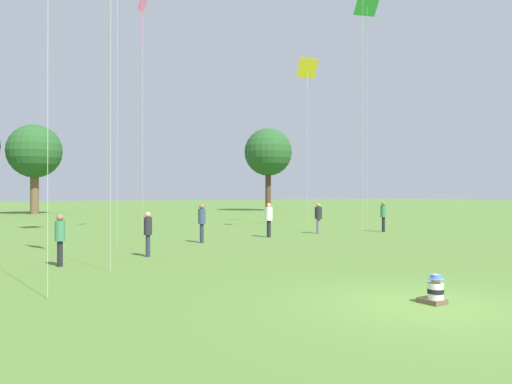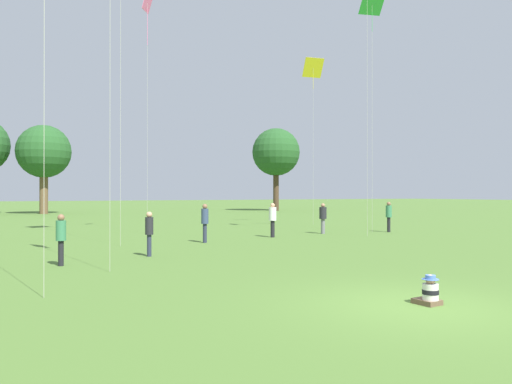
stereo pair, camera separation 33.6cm
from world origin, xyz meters
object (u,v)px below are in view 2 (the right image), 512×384
object	(u,v)px
person_standing_2	(323,216)
person_standing_4	(389,214)
person_standing_7	(273,217)
distant_tree_3	(276,152)
person_standing_5	(61,235)
kite_7	(372,9)
seated_toddler	(429,292)
person_standing_1	(149,229)
distant_tree_1	(44,152)
kite_4	(313,70)
kite_3	(147,12)
person_standing_3	(205,219)

from	to	relation	value
person_standing_2	person_standing_4	world-z (taller)	person_standing_4
person_standing_2	person_standing_7	world-z (taller)	person_standing_7
person_standing_2	distant_tree_3	world-z (taller)	distant_tree_3
person_standing_2	person_standing_5	xyz separation A→B (m)	(-14.08, -6.38, -0.03)
distant_tree_3	person_standing_2	bearing A→B (deg)	-115.52
kite_7	person_standing_4	bearing A→B (deg)	-137.78
seated_toddler	person_standing_2	world-z (taller)	person_standing_2
person_standing_1	distant_tree_3	world-z (taller)	distant_tree_3
person_standing_1	distant_tree_1	size ratio (longest dim) A/B	0.16
distant_tree_3	kite_7	bearing A→B (deg)	-110.74
person_standing_1	person_standing_5	xyz separation A→B (m)	(-2.99, -1.02, -0.00)
person_standing_5	seated_toddler	bearing A→B (deg)	88.48
person_standing_4	kite_7	bearing A→B (deg)	-46.28
person_standing_4	person_standing_7	bearing A→B (deg)	-28.88
person_standing_7	kite_7	distance (m)	13.39
seated_toddler	distant_tree_1	world-z (taller)	distant_tree_1
person_standing_2	distant_tree_1	distance (m)	37.98
person_standing_5	kite_4	world-z (taller)	kite_4
person_standing_1	kite_4	bearing A→B (deg)	179.83
person_standing_1	kite_3	world-z (taller)	kite_3
kite_7	distant_tree_1	distance (m)	39.50
person_standing_4	kite_4	size ratio (longest dim) A/B	0.15
seated_toddler	person_standing_7	xyz separation A→B (m)	(4.63, 14.65, 0.77)
kite_3	kite_7	bearing A→B (deg)	146.10
person_standing_3	seated_toddler	bearing A→B (deg)	23.08
seated_toddler	person_standing_4	bearing A→B (deg)	44.94
person_standing_1	distant_tree_3	distance (m)	46.86
kite_7	kite_4	bearing A→B (deg)	-35.13
person_standing_2	person_standing_4	xyz separation A→B (m)	(3.98, -0.79, 0.06)
distant_tree_1	person_standing_7	bearing A→B (deg)	-77.75
kite_4	person_standing_5	bearing A→B (deg)	91.48
person_standing_2	person_standing_5	size ratio (longest dim) A/B	1.06
person_standing_4	distant_tree_1	size ratio (longest dim) A/B	0.18
person_standing_2	person_standing_3	xyz separation A→B (m)	(-7.58, -1.72, 0.07)
person_standing_4	kite_3	bearing A→B (deg)	-52.38
person_standing_4	person_standing_5	bearing A→B (deg)	-11.03
person_standing_4	person_standing_2	bearing A→B (deg)	-39.42
kite_4	distant_tree_1	xyz separation A→B (m)	(-15.16, 29.30, -4.12)
seated_toddler	distant_tree_3	xyz separation A→B (m)	(23.76, 47.97, 7.17)
person_standing_1	kite_7	world-z (taller)	kite_7
seated_toddler	person_standing_2	bearing A→B (deg)	56.75
seated_toddler	person_standing_1	bearing A→B (deg)	101.03
kite_3	distant_tree_1	world-z (taller)	kite_3
person_standing_3	distant_tree_1	bearing A→B (deg)	-148.48
kite_7	person_standing_3	bearing A→B (deg)	66.91
person_standing_3	kite_7	distance (m)	15.80
person_standing_1	person_standing_2	world-z (taller)	person_standing_2
person_standing_3	distant_tree_3	world-z (taller)	distant_tree_3
person_standing_7	distant_tree_3	distance (m)	38.96
seated_toddler	person_standing_5	xyz separation A→B (m)	(-5.90, 8.97, 0.70)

